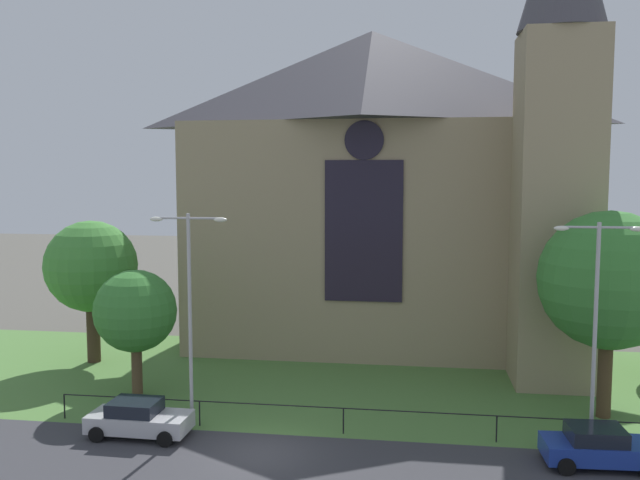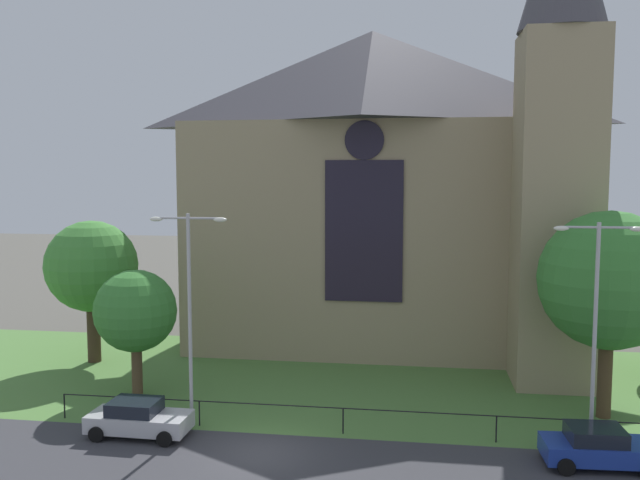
{
  "view_description": "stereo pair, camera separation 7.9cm",
  "coord_description": "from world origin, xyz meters",
  "px_view_note": "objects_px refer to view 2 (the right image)",
  "views": [
    {
      "loc": [
        5.86,
        -24.55,
        10.85
      ],
      "look_at": [
        1.19,
        8.0,
        7.66
      ],
      "focal_mm": 37.46,
      "sensor_mm": 36.0,
      "label": 1
    },
    {
      "loc": [
        5.94,
        -24.54,
        10.85
      ],
      "look_at": [
        1.19,
        8.0,
        7.66
      ],
      "focal_mm": 37.46,
      "sensor_mm": 36.0,
      "label": 2
    }
  ],
  "objects_px": {
    "church_building": "(383,184)",
    "streetlamp_near": "(189,294)",
    "tree_right_near": "(609,280)",
    "parked_car_silver": "(138,418)",
    "streetlamp_far": "(596,308)",
    "tree_left_near": "(135,311)",
    "tree_left_far": "(92,267)",
    "parked_car_blue": "(599,447)"
  },
  "relations": [
    {
      "from": "tree_right_near",
      "to": "streetlamp_near",
      "type": "bearing_deg",
      "value": -168.29
    },
    {
      "from": "streetlamp_far",
      "to": "tree_left_far",
      "type": "bearing_deg",
      "value": 160.77
    },
    {
      "from": "tree_left_near",
      "to": "streetlamp_near",
      "type": "xyz_separation_m",
      "value": [
        4.12,
        -3.76,
        1.62
      ]
    },
    {
      "from": "parked_car_silver",
      "to": "streetlamp_far",
      "type": "bearing_deg",
      "value": 5.34
    },
    {
      "from": "tree_left_far",
      "to": "parked_car_blue",
      "type": "height_order",
      "value": "tree_left_far"
    },
    {
      "from": "tree_left_near",
      "to": "church_building",
      "type": "bearing_deg",
      "value": 46.65
    },
    {
      "from": "streetlamp_far",
      "to": "parked_car_silver",
      "type": "distance_m",
      "value": 19.06
    },
    {
      "from": "tree_right_near",
      "to": "tree_left_near",
      "type": "height_order",
      "value": "tree_right_near"
    },
    {
      "from": "tree_left_near",
      "to": "streetlamp_far",
      "type": "distance_m",
      "value": 21.04
    },
    {
      "from": "church_building",
      "to": "tree_left_near",
      "type": "distance_m",
      "value": 17.81
    },
    {
      "from": "church_building",
      "to": "tree_right_near",
      "type": "height_order",
      "value": "church_building"
    },
    {
      "from": "tree_left_far",
      "to": "parked_car_silver",
      "type": "relative_size",
      "value": 1.95
    },
    {
      "from": "streetlamp_far",
      "to": "parked_car_silver",
      "type": "xyz_separation_m",
      "value": [
        -18.36,
        -1.34,
        -4.94
      ]
    },
    {
      "from": "tree_right_near",
      "to": "streetlamp_near",
      "type": "height_order",
      "value": "tree_right_near"
    },
    {
      "from": "tree_right_near",
      "to": "tree_left_near",
      "type": "xyz_separation_m",
      "value": [
        -22.11,
        0.04,
        -2.05
      ]
    },
    {
      "from": "parked_car_silver",
      "to": "tree_left_far",
      "type": "bearing_deg",
      "value": 126.12
    },
    {
      "from": "tree_right_near",
      "to": "parked_car_silver",
      "type": "xyz_separation_m",
      "value": [
        -19.83,
        -5.07,
        -5.48
      ]
    },
    {
      "from": "church_building",
      "to": "tree_right_near",
      "type": "distance_m",
      "value": 16.68
    },
    {
      "from": "tree_left_near",
      "to": "streetlamp_near",
      "type": "relative_size",
      "value": 0.67
    },
    {
      "from": "tree_left_far",
      "to": "parked_car_silver",
      "type": "bearing_deg",
      "value": -55.04
    },
    {
      "from": "tree_right_near",
      "to": "streetlamp_near",
      "type": "relative_size",
      "value": 1.01
    },
    {
      "from": "church_building",
      "to": "streetlamp_near",
      "type": "bearing_deg",
      "value": -114.81
    },
    {
      "from": "parked_car_blue",
      "to": "tree_left_far",
      "type": "bearing_deg",
      "value": 154.61
    },
    {
      "from": "tree_right_near",
      "to": "parked_car_blue",
      "type": "bearing_deg",
      "value": -106.24
    },
    {
      "from": "tree_right_near",
      "to": "church_building",
      "type": "bearing_deg",
      "value": 131.01
    },
    {
      "from": "parked_car_silver",
      "to": "tree_right_near",
      "type": "bearing_deg",
      "value": 15.5
    },
    {
      "from": "streetlamp_near",
      "to": "tree_left_far",
      "type": "bearing_deg",
      "value": 135.33
    },
    {
      "from": "church_building",
      "to": "parked_car_blue",
      "type": "xyz_separation_m",
      "value": [
        9.04,
        -17.61,
        -9.53
      ]
    },
    {
      "from": "streetlamp_near",
      "to": "streetlamp_far",
      "type": "height_order",
      "value": "streetlamp_near"
    },
    {
      "from": "tree_right_near",
      "to": "tree_left_far",
      "type": "distance_m",
      "value": 27.49
    },
    {
      "from": "tree_left_near",
      "to": "parked_car_blue",
      "type": "height_order",
      "value": "tree_left_near"
    },
    {
      "from": "tree_left_near",
      "to": "tree_left_far",
      "type": "height_order",
      "value": "tree_left_far"
    },
    {
      "from": "tree_left_near",
      "to": "tree_left_far",
      "type": "xyz_separation_m",
      "value": [
        -4.88,
        5.13,
        1.41
      ]
    },
    {
      "from": "church_building",
      "to": "streetlamp_far",
      "type": "bearing_deg",
      "value": -60.13
    },
    {
      "from": "church_building",
      "to": "tree_left_near",
      "type": "height_order",
      "value": "church_building"
    },
    {
      "from": "streetlamp_far",
      "to": "parked_car_blue",
      "type": "relative_size",
      "value": 2.11
    },
    {
      "from": "tree_right_near",
      "to": "parked_car_silver",
      "type": "bearing_deg",
      "value": -165.66
    },
    {
      "from": "tree_left_near",
      "to": "parked_car_silver",
      "type": "xyz_separation_m",
      "value": [
        2.28,
        -5.11,
        -3.43
      ]
    },
    {
      "from": "streetlamp_near",
      "to": "parked_car_blue",
      "type": "relative_size",
      "value": 2.16
    },
    {
      "from": "tree_left_far",
      "to": "tree_right_near",
      "type": "bearing_deg",
      "value": -10.85
    },
    {
      "from": "tree_right_near",
      "to": "streetlamp_near",
      "type": "distance_m",
      "value": 18.37
    },
    {
      "from": "tree_left_near",
      "to": "parked_car_silver",
      "type": "height_order",
      "value": "tree_left_near"
    }
  ]
}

